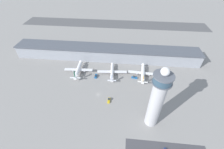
{
  "coord_description": "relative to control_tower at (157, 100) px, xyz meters",
  "views": [
    {
      "loc": [
        25.59,
        -107.25,
        122.63
      ],
      "look_at": [
        12.7,
        23.74,
        9.8
      ],
      "focal_mm": 24.0,
      "sensor_mm": 36.0,
      "label": 1
    }
  ],
  "objects": [
    {
      "name": "ground_plane",
      "position": [
        -53.26,
        27.67,
        -30.95
      ],
      "size": [
        1000.0,
        1000.0,
        0.0
      ],
      "primitive_type": "plane",
      "color": "gray"
    },
    {
      "name": "service_truck_catering",
      "position": [
        -40.74,
        20.27,
        -29.92
      ],
      "size": [
        2.43,
        6.84,
        2.96
      ],
      "color": "black",
      "rests_on": "ground"
    },
    {
      "name": "service_truck_fuel",
      "position": [
        -61.15,
        56.6,
        -29.98
      ],
      "size": [
        2.65,
        7.02,
        2.81
      ],
      "color": "black",
      "rests_on": "ground"
    },
    {
      "name": "control_tower",
      "position": [
        0.0,
        0.0,
        0.0
      ],
      "size": [
        14.78,
        14.78,
        62.75
      ],
      "color": "#BCBCC1",
      "rests_on": "ground"
    },
    {
      "name": "airplane_gate_charlie",
      "position": [
        -3.59,
        64.23,
        -26.59
      ],
      "size": [
        36.39,
        35.39,
        13.24
      ],
      "color": "white",
      "rests_on": "ground"
    },
    {
      "name": "airplane_gate_alpha",
      "position": [
        -84.4,
        62.48,
        -26.18
      ],
      "size": [
        35.73,
        34.01,
        14.36
      ],
      "color": "white",
      "rests_on": "ground"
    },
    {
      "name": "terminal_building",
      "position": [
        -53.26,
        97.67,
        -21.61
      ],
      "size": [
        252.09,
        25.0,
        18.48
      ],
      "color": "#9399A3",
      "rests_on": "ground"
    },
    {
      "name": "service_truck_baggage",
      "position": [
        -13.9,
        58.79,
        -29.93
      ],
      "size": [
        7.43,
        3.22,
        2.93
      ],
      "color": "black",
      "rests_on": "ground"
    },
    {
      "name": "airplane_gate_bravo",
      "position": [
        -41.68,
        63.45,
        -27.09
      ],
      "size": [
        37.13,
        34.62,
        11.55
      ],
      "color": "white",
      "rests_on": "ground"
    },
    {
      "name": "runway_strip",
      "position": [
        -53.26,
        224.73,
        -30.95
      ],
      "size": [
        378.14,
        44.0,
        0.01
      ],
      "primitive_type": "cube",
      "color": "#515154",
      "rests_on": "ground"
    }
  ]
}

